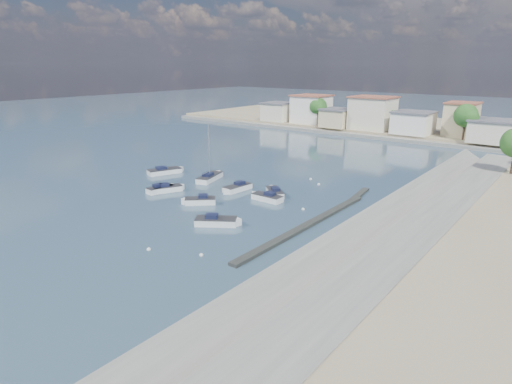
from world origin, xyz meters
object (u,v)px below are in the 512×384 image
Objects in this scene: motorboat_a at (162,189)px; sailboat at (211,177)px; motorboat_g at (236,188)px; motorboat_c at (266,198)px; motorboat_b at (169,189)px; motorboat_h at (218,222)px; motorboat_d at (199,201)px; motorboat_e at (166,171)px; motorboat_f at (274,192)px.

sailboat is (0.91, 9.20, 0.04)m from motorboat_a.
motorboat_c is at bearing -8.30° from motorboat_g.
motorboat_b and motorboat_h have the same top height.
motorboat_b is 7.66m from motorboat_d.
motorboat_b is 15.81m from motorboat_h.
motorboat_a and motorboat_e have the same top height.
motorboat_f and motorboat_g have the same top height.
sailboat is at bearing 84.37° from motorboat_a.
motorboat_g is 7.64m from sailboat.
sailboat reaches higher than motorboat_f.
sailboat is at bearing 126.71° from motorboat_d.
motorboat_h is at bearing -82.27° from motorboat_f.
motorboat_e is 8.90m from sailboat.
motorboat_d and motorboat_f have the same top height.
motorboat_h is (7.32, -4.00, 0.00)m from motorboat_d.
motorboat_b and motorboat_g have the same top height.
motorboat_b and motorboat_f have the same top height.
motorboat_a is 1.06m from motorboat_b.
motorboat_f is (5.49, 9.48, 0.00)m from motorboat_d.
motorboat_c is 0.79× the size of motorboat_e.
motorboat_b is (0.71, 0.78, -0.00)m from motorboat_a.
motorboat_b is 0.74× the size of motorboat_e.
sailboat reaches higher than motorboat_h.
motorboat_c is 0.54× the size of sailboat.
motorboat_b is 9.75m from motorboat_g.
motorboat_d is (8.24, -0.64, -0.00)m from motorboat_a.
motorboat_c and motorboat_f have the same top height.
motorboat_c and motorboat_h have the same top height.
motorboat_a and motorboat_c have the same top height.
motorboat_f is 0.84× the size of motorboat_g.
motorboat_b is 0.93× the size of motorboat_c.
motorboat_h is (15.56, -4.64, -0.00)m from motorboat_a.
motorboat_b is 14.58m from motorboat_c.
motorboat_e is at bearing 152.57° from motorboat_h.
motorboat_b and motorboat_d have the same top height.
sailboat is (-7.34, 9.84, 0.04)m from motorboat_d.
motorboat_c is at bearing -3.63° from motorboat_e.
motorboat_d and motorboat_e have the same top height.
motorboat_a is at bearing -95.63° from sailboat.
motorboat_a and motorboat_f have the same top height.
motorboat_g is 13.75m from motorboat_h.
motorboat_d is 7.63m from motorboat_g.
motorboat_c is at bearing -78.63° from motorboat_f.
motorboat_g is at bearing 39.59° from motorboat_b.
motorboat_e is at bearing 141.78° from motorboat_b.
motorboat_a is 0.87× the size of motorboat_g.
motorboat_d is at bearing -120.09° from motorboat_f.
sailboat is (-7.32, 2.21, 0.04)m from motorboat_g.
motorboat_c is 6.12m from motorboat_g.
motorboat_f is at bearing 3.53° from motorboat_e.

